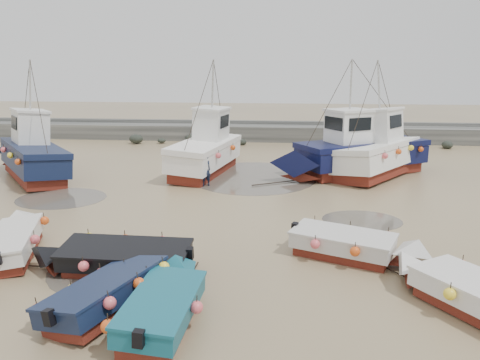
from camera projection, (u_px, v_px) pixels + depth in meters
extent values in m
plane|color=#9B855D|center=(216.00, 236.00, 16.73)|extent=(120.00, 120.00, 0.00)
cube|color=slate|center=(256.00, 133.00, 37.84)|extent=(60.00, 2.20, 1.20)
cube|color=slate|center=(257.00, 122.00, 38.84)|extent=(60.00, 0.60, 0.25)
ellipsoid|color=black|center=(323.00, 144.00, 34.55)|extent=(0.84, 0.86, 0.51)
ellipsoid|color=black|center=(357.00, 140.00, 35.76)|extent=(0.98, 1.07, 0.72)
ellipsoid|color=black|center=(447.00, 145.00, 34.17)|extent=(0.78, 0.90, 0.59)
ellipsoid|color=black|center=(191.00, 138.00, 36.91)|extent=(0.99, 0.80, 0.58)
ellipsoid|color=black|center=(419.00, 145.00, 34.61)|extent=(0.54, 0.46, 0.30)
ellipsoid|color=black|center=(383.00, 144.00, 35.04)|extent=(0.61, 0.47, 0.46)
ellipsoid|color=black|center=(200.00, 140.00, 36.68)|extent=(0.61, 0.53, 0.32)
ellipsoid|color=black|center=(399.00, 142.00, 35.52)|extent=(0.67, 0.55, 0.43)
ellipsoid|color=black|center=(136.00, 139.00, 36.21)|extent=(1.09, 0.88, 0.72)
ellipsoid|color=black|center=(162.00, 141.00, 36.36)|extent=(0.65, 0.60, 0.37)
ellipsoid|color=black|center=(382.00, 144.00, 34.48)|extent=(0.88, 0.64, 0.62)
ellipsoid|color=black|center=(242.00, 142.00, 35.70)|extent=(0.64, 0.62, 0.48)
ellipsoid|color=black|center=(358.00, 143.00, 35.66)|extent=(0.55, 0.45, 0.29)
cylinder|color=#554E44|center=(123.00, 269.00, 14.03)|extent=(4.39, 4.39, 0.01)
cylinder|color=#554E44|center=(362.00, 220.00, 18.40)|extent=(3.12, 3.12, 0.01)
cylinder|color=#554E44|center=(61.00, 198.00, 21.45)|extent=(4.07, 4.07, 0.01)
cylinder|color=#554E44|center=(254.00, 177.00, 25.58)|extent=(6.86, 6.86, 0.01)
cube|color=maroon|center=(16.00, 253.00, 14.84)|extent=(2.10, 3.42, 0.30)
cube|color=silver|center=(14.00, 242.00, 14.75)|extent=(2.35, 3.71, 0.45)
pyramid|color=silver|center=(26.00, 209.00, 16.61)|extent=(1.45, 1.09, 0.90)
cube|color=brown|center=(14.00, 237.00, 14.71)|extent=(1.93, 3.10, 0.10)
cube|color=silver|center=(13.00, 234.00, 14.69)|extent=(2.43, 3.80, 0.07)
cylinder|color=black|center=(33.00, 226.00, 17.67)|extent=(0.70, 1.90, 0.04)
sphere|color=#DC5018|center=(37.00, 242.00, 14.46)|extent=(0.30, 0.30, 0.30)
sphere|color=#DC5018|center=(47.00, 223.00, 16.20)|extent=(0.30, 0.30, 0.30)
cube|color=maroon|center=(110.00, 306.00, 11.56)|extent=(2.22, 3.32, 0.30)
cube|color=#121D38|center=(109.00, 292.00, 11.48)|extent=(2.50, 3.61, 0.45)
pyramid|color=#121D38|center=(156.00, 247.00, 13.12)|extent=(1.62, 1.17, 0.90)
cube|color=brown|center=(108.00, 286.00, 11.44)|extent=(2.04, 3.01, 0.10)
cube|color=#121D38|center=(108.00, 283.00, 11.41)|extent=(2.58, 3.70, 0.07)
cube|color=black|center=(53.00, 319.00, 9.92)|extent=(0.27, 0.24, 0.35)
cylinder|color=black|center=(174.00, 267.00, 14.11)|extent=(0.72, 1.89, 0.04)
sphere|color=#DC5018|center=(40.00, 305.00, 10.65)|extent=(0.30, 0.30, 0.30)
sphere|color=#DC5018|center=(115.00, 311.00, 10.40)|extent=(0.30, 0.30, 0.30)
sphere|color=#DC5018|center=(75.00, 286.00, 11.58)|extent=(0.30, 0.30, 0.30)
sphere|color=#DC5018|center=(143.00, 291.00, 11.32)|extent=(0.30, 0.30, 0.30)
sphere|color=#DC5018|center=(104.00, 269.00, 12.50)|extent=(0.30, 0.30, 0.30)
sphere|color=#DC5018|center=(168.00, 274.00, 12.25)|extent=(0.30, 0.30, 0.30)
cube|color=maroon|center=(162.00, 322.00, 10.82)|extent=(1.28, 2.82, 0.30)
cube|color=#115264|center=(161.00, 308.00, 10.73)|extent=(1.49, 3.03, 0.45)
pyramid|color=#115264|center=(182.00, 258.00, 12.39)|extent=(1.39, 0.77, 0.90)
cube|color=brown|center=(161.00, 301.00, 10.69)|extent=(1.20, 2.55, 0.10)
cube|color=#115264|center=(161.00, 298.00, 10.67)|extent=(1.55, 3.10, 0.07)
cube|color=black|center=(137.00, 339.00, 9.19)|extent=(0.23, 0.19, 0.35)
cylinder|color=black|center=(190.00, 277.00, 13.40)|extent=(0.13, 2.00, 0.04)
sphere|color=#DC5018|center=(106.00, 329.00, 9.68)|extent=(0.30, 0.30, 0.30)
sphere|color=#DC5018|center=(195.00, 306.00, 10.59)|extent=(0.30, 0.30, 0.30)
sphere|color=#DC5018|center=(145.00, 279.00, 11.95)|extent=(0.30, 0.30, 0.30)
cube|color=maroon|center=(127.00, 268.00, 13.75)|extent=(3.46, 1.29, 0.30)
cube|color=black|center=(126.00, 256.00, 13.66)|extent=(3.71, 1.52, 0.45)
pyramid|color=black|center=(54.00, 238.00, 13.80)|extent=(0.74, 1.47, 0.90)
cube|color=brown|center=(126.00, 250.00, 13.63)|extent=(3.12, 1.22, 0.10)
cube|color=black|center=(126.00, 248.00, 13.60)|extent=(3.80, 1.58, 0.07)
cube|color=black|center=(191.00, 253.00, 13.41)|extent=(0.18, 0.22, 0.35)
cylinder|color=black|center=(28.00, 266.00, 14.13)|extent=(2.00, 0.07, 0.04)
sphere|color=#DC5018|center=(167.00, 267.00, 12.66)|extent=(0.30, 0.30, 0.30)
sphere|color=#DC5018|center=(163.00, 243.00, 14.36)|extent=(0.30, 0.30, 0.30)
sphere|color=#DC5018|center=(125.00, 265.00, 12.79)|extent=(0.30, 0.30, 0.30)
sphere|color=#DC5018|center=(126.00, 241.00, 14.49)|extent=(0.30, 0.30, 0.30)
sphere|color=#DC5018|center=(84.00, 263.00, 12.92)|extent=(0.30, 0.30, 0.30)
sphere|color=#DC5018|center=(90.00, 240.00, 14.62)|extent=(0.30, 0.30, 0.30)
cube|color=maroon|center=(342.00, 253.00, 14.83)|extent=(3.12, 2.23, 0.30)
cube|color=silver|center=(343.00, 242.00, 14.74)|extent=(3.39, 2.51, 0.45)
pyramid|color=silver|center=(406.00, 239.00, 13.76)|extent=(1.21, 1.58, 0.90)
cube|color=brown|center=(343.00, 237.00, 14.71)|extent=(2.83, 2.05, 0.10)
cube|color=silver|center=(343.00, 234.00, 14.68)|extent=(3.48, 2.58, 0.07)
cube|color=black|center=(295.00, 228.00, 15.45)|extent=(0.25, 0.27, 0.35)
cylinder|color=black|center=(434.00, 274.00, 13.60)|extent=(1.86, 0.81, 0.04)
sphere|color=#DC5018|center=(315.00, 225.00, 16.00)|extent=(0.30, 0.30, 0.30)
sphere|color=#DC5018|center=(315.00, 244.00, 14.30)|extent=(0.30, 0.30, 0.30)
sphere|color=#DC5018|center=(350.00, 231.00, 15.43)|extent=(0.30, 0.30, 0.30)
sphere|color=#DC5018|center=(355.00, 251.00, 13.73)|extent=(0.30, 0.30, 0.30)
sphere|color=#DC5018|center=(388.00, 237.00, 14.86)|extent=(0.30, 0.30, 0.30)
pyramid|color=silver|center=(418.00, 251.00, 12.85)|extent=(1.71, 1.51, 0.90)
cylinder|color=black|center=(391.00, 270.00, 13.84)|extent=(1.20, 1.65, 0.04)
sphere|color=#DC5018|center=(449.00, 296.00, 11.08)|extent=(0.30, 0.30, 0.30)
sphere|color=#DC5018|center=(462.00, 265.00, 12.78)|extent=(0.30, 0.30, 0.30)
cube|color=maroon|center=(34.00, 175.00, 24.88)|extent=(5.26, 5.68, 0.55)
cube|color=#101A38|center=(32.00, 161.00, 24.70)|extent=(5.79, 6.22, 0.95)
pyramid|color=#101A38|center=(17.00, 139.00, 27.47)|extent=(2.62, 2.53, 1.40)
cube|color=brown|center=(31.00, 151.00, 24.58)|extent=(5.63, 6.06, 0.08)
cube|color=#101A38|center=(31.00, 149.00, 24.54)|extent=(5.92, 6.36, 0.30)
cube|color=white|center=(26.00, 128.00, 24.99)|extent=(2.49, 2.53, 1.70)
cube|color=white|center=(24.00, 111.00, 24.78)|extent=(2.68, 2.73, 0.12)
cube|color=black|center=(21.00, 122.00, 25.74)|extent=(1.04, 0.90, 0.68)
cylinder|color=#B7B7B2|center=(21.00, 85.00, 24.45)|extent=(0.10, 0.10, 2.60)
cylinder|color=black|center=(17.00, 164.00, 28.74)|extent=(1.99, 2.31, 0.05)
sphere|color=#E3575F|center=(15.00, 165.00, 21.94)|extent=(0.30, 0.30, 0.30)
sphere|color=#E3575F|center=(63.00, 156.00, 24.11)|extent=(0.30, 0.30, 0.30)
sphere|color=#E3575F|center=(8.00, 158.00, 23.53)|extent=(0.30, 0.30, 0.30)
sphere|color=#E3575F|center=(54.00, 150.00, 25.70)|extent=(0.30, 0.30, 0.30)
sphere|color=#E3575F|center=(1.00, 152.00, 25.12)|extent=(0.30, 0.30, 0.30)
sphere|color=#E3575F|center=(45.00, 145.00, 27.29)|extent=(0.30, 0.30, 0.30)
cube|color=maroon|center=(204.00, 169.00, 26.20)|extent=(2.94, 6.19, 0.55)
cube|color=white|center=(204.00, 156.00, 26.02)|extent=(3.34, 6.68, 0.95)
pyramid|color=white|center=(225.00, 134.00, 29.34)|extent=(2.41, 1.81, 1.40)
cube|color=brown|center=(204.00, 147.00, 25.90)|extent=(3.23, 6.52, 0.08)
cube|color=white|center=(204.00, 144.00, 25.87)|extent=(3.41, 6.83, 0.30)
cube|color=white|center=(209.00, 125.00, 26.44)|extent=(1.88, 2.25, 1.70)
cube|color=white|center=(209.00, 109.00, 26.23)|extent=(2.03, 2.43, 0.12)
cube|color=black|center=(215.00, 118.00, 27.33)|extent=(1.29, 0.29, 0.68)
cylinder|color=#B7B7B2|center=(208.00, 84.00, 25.90)|extent=(0.10, 0.10, 2.60)
cylinder|color=black|center=(230.00, 157.00, 30.76)|extent=(0.61, 2.96, 0.05)
sphere|color=#E3575F|center=(164.00, 157.00, 23.91)|extent=(0.30, 0.30, 0.30)
sphere|color=#E3575F|center=(217.00, 155.00, 24.42)|extent=(0.30, 0.30, 0.30)
sphere|color=#E3575F|center=(184.00, 149.00, 26.27)|extent=(0.30, 0.30, 0.30)
sphere|color=#E3575F|center=(232.00, 147.00, 26.79)|extent=(0.30, 0.30, 0.30)
sphere|color=#E3575F|center=(200.00, 142.00, 28.64)|extent=(0.30, 0.30, 0.30)
cube|color=maroon|center=(361.00, 169.00, 26.20)|extent=(6.95, 5.31, 0.55)
cube|color=#0C1137|center=(362.00, 156.00, 26.02)|extent=(7.57, 5.90, 0.95)
pyramid|color=#0C1137|center=(298.00, 149.00, 24.18)|extent=(2.55, 2.98, 1.40)
cube|color=brown|center=(363.00, 147.00, 25.89)|extent=(7.38, 5.72, 0.08)
cube|color=#0C1137|center=(363.00, 144.00, 25.86)|extent=(7.74, 6.02, 0.30)
cube|color=white|center=(349.00, 128.00, 25.23)|extent=(2.65, 2.59, 1.70)
cube|color=white|center=(350.00, 111.00, 25.01)|extent=(2.86, 2.80, 0.12)
cube|color=black|center=(334.00, 124.00, 24.76)|extent=(0.83, 1.37, 0.68)
cylinder|color=#B7B7B2|center=(352.00, 85.00, 24.69)|extent=(0.10, 0.10, 2.60)
cylinder|color=black|center=(278.00, 183.00, 24.12)|extent=(2.62, 1.55, 0.05)
sphere|color=#E3575F|center=(421.00, 150.00, 25.82)|extent=(0.30, 0.30, 0.30)
sphere|color=#E3575F|center=(370.00, 144.00, 27.89)|extent=(0.30, 0.30, 0.30)
sphere|color=#E3575F|center=(388.00, 153.00, 24.90)|extent=(0.30, 0.30, 0.30)
sphere|color=#E3575F|center=(338.00, 146.00, 26.96)|extent=(0.30, 0.30, 0.30)
sphere|color=#E3575F|center=(353.00, 157.00, 23.97)|extent=(0.30, 0.30, 0.30)
sphere|color=#E3575F|center=(304.00, 149.00, 26.04)|extent=(0.30, 0.30, 0.30)
cube|color=maroon|center=(375.00, 172.00, 25.47)|extent=(5.05, 5.78, 0.55)
cube|color=white|center=(376.00, 159.00, 25.29)|extent=(5.60, 6.34, 0.95)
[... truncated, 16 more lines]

